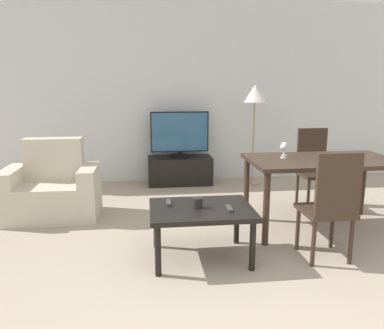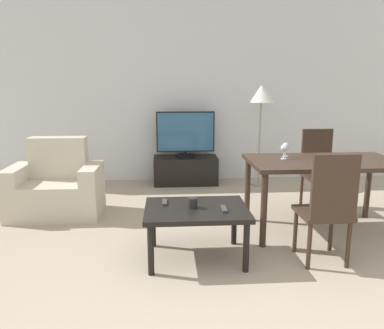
{
  "view_description": "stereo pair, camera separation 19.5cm",
  "coord_description": "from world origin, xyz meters",
  "px_view_note": "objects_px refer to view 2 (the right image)",
  "views": [
    {
      "loc": [
        -0.66,
        -1.82,
        1.46
      ],
      "look_at": [
        -0.21,
        1.94,
        0.65
      ],
      "focal_mm": 35.0,
      "sensor_mm": 36.0,
      "label": 1
    },
    {
      "loc": [
        -0.47,
        -1.84,
        1.46
      ],
      "look_at": [
        -0.21,
        1.94,
        0.65
      ],
      "focal_mm": 35.0,
      "sensor_mm": 36.0,
      "label": 2
    }
  ],
  "objects_px": {
    "wine_glass_center": "(284,149)",
    "dining_chair_near": "(328,205)",
    "tv_stand": "(186,170)",
    "remote_secondary": "(165,202)",
    "coffee_table": "(196,214)",
    "dining_chair_far": "(319,166)",
    "wine_glass_left": "(286,147)",
    "tv": "(185,134)",
    "floor_lamp": "(261,98)",
    "remote_primary": "(224,209)",
    "dining_table": "(323,168)",
    "cup_white_near": "(193,203)",
    "armchair": "(57,188)"
  },
  "relations": [
    {
      "from": "wine_glass_center",
      "to": "dining_chair_near",
      "type": "bearing_deg",
      "value": -81.01
    },
    {
      "from": "tv_stand",
      "to": "remote_secondary",
      "type": "xyz_separation_m",
      "value": [
        -0.31,
        -2.36,
        0.26
      ]
    },
    {
      "from": "coffee_table",
      "to": "wine_glass_center",
      "type": "xyz_separation_m",
      "value": [
        0.92,
        0.61,
        0.44
      ]
    },
    {
      "from": "dining_chair_far",
      "to": "wine_glass_left",
      "type": "distance_m",
      "value": 0.85
    },
    {
      "from": "dining_chair_far",
      "to": "tv",
      "type": "bearing_deg",
      "value": 141.03
    },
    {
      "from": "tv",
      "to": "dining_chair_far",
      "type": "xyz_separation_m",
      "value": [
        1.52,
        -1.23,
        -0.23
      ]
    },
    {
      "from": "floor_lamp",
      "to": "remote_primary",
      "type": "relative_size",
      "value": 9.73
    },
    {
      "from": "floor_lamp",
      "to": "remote_primary",
      "type": "height_order",
      "value": "floor_lamp"
    },
    {
      "from": "tv_stand",
      "to": "dining_table",
      "type": "bearing_deg",
      "value": -57.08
    },
    {
      "from": "floor_lamp",
      "to": "remote_secondary",
      "type": "relative_size",
      "value": 9.73
    },
    {
      "from": "coffee_table",
      "to": "tv_stand",
      "type": "bearing_deg",
      "value": 89.07
    },
    {
      "from": "remote_primary",
      "to": "dining_chair_far",
      "type": "bearing_deg",
      "value": 44.95
    },
    {
      "from": "wine_glass_left",
      "to": "wine_glass_center",
      "type": "bearing_deg",
      "value": -114.38
    },
    {
      "from": "floor_lamp",
      "to": "wine_glass_left",
      "type": "height_order",
      "value": "floor_lamp"
    },
    {
      "from": "dining_table",
      "to": "remote_primary",
      "type": "xyz_separation_m",
      "value": [
        -1.08,
        -0.62,
        -0.19
      ]
    },
    {
      "from": "cup_white_near",
      "to": "wine_glass_center",
      "type": "bearing_deg",
      "value": 32.88
    },
    {
      "from": "tv",
      "to": "cup_white_near",
      "type": "height_order",
      "value": "tv"
    },
    {
      "from": "armchair",
      "to": "remote_primary",
      "type": "bearing_deg",
      "value": -37.27
    },
    {
      "from": "dining_chair_far",
      "to": "wine_glass_left",
      "type": "xyz_separation_m",
      "value": [
        -0.59,
        -0.53,
        0.33
      ]
    },
    {
      "from": "dining_chair_near",
      "to": "wine_glass_center",
      "type": "distance_m",
      "value": 0.87
    },
    {
      "from": "dining_table",
      "to": "wine_glass_left",
      "type": "relative_size",
      "value": 10.1
    },
    {
      "from": "dining_chair_near",
      "to": "wine_glass_center",
      "type": "xyz_separation_m",
      "value": [
        -0.13,
        0.79,
        0.33
      ]
    },
    {
      "from": "tv_stand",
      "to": "dining_chair_near",
      "type": "xyz_separation_m",
      "value": [
        1.01,
        -2.67,
        0.31
      ]
    },
    {
      "from": "dining_chair_near",
      "to": "wine_glass_left",
      "type": "relative_size",
      "value": 6.47
    },
    {
      "from": "coffee_table",
      "to": "remote_secondary",
      "type": "height_order",
      "value": "remote_secondary"
    },
    {
      "from": "dining_table",
      "to": "wine_glass_left",
      "type": "height_order",
      "value": "wine_glass_left"
    },
    {
      "from": "remote_secondary",
      "to": "wine_glass_left",
      "type": "bearing_deg",
      "value": 25.8
    },
    {
      "from": "dining_chair_far",
      "to": "wine_glass_center",
      "type": "distance_m",
      "value": 0.97
    },
    {
      "from": "cup_white_near",
      "to": "wine_glass_left",
      "type": "bearing_deg",
      "value": 36.15
    },
    {
      "from": "remote_secondary",
      "to": "cup_white_near",
      "type": "relative_size",
      "value": 1.73
    },
    {
      "from": "tv_stand",
      "to": "remote_primary",
      "type": "distance_m",
      "value": 2.59
    },
    {
      "from": "armchair",
      "to": "coffee_table",
      "type": "bearing_deg",
      "value": -39.3
    },
    {
      "from": "tv",
      "to": "floor_lamp",
      "type": "height_order",
      "value": "floor_lamp"
    },
    {
      "from": "floor_lamp",
      "to": "remote_secondary",
      "type": "xyz_separation_m",
      "value": [
        -1.38,
        -2.23,
        -0.81
      ]
    },
    {
      "from": "armchair",
      "to": "floor_lamp",
      "type": "bearing_deg",
      "value": 23.35
    },
    {
      "from": "tv_stand",
      "to": "floor_lamp",
      "type": "relative_size",
      "value": 0.65
    },
    {
      "from": "dining_chair_near",
      "to": "floor_lamp",
      "type": "xyz_separation_m",
      "value": [
        0.07,
        2.54,
        0.76
      ]
    },
    {
      "from": "remote_secondary",
      "to": "coffee_table",
      "type": "bearing_deg",
      "value": -26.2
    },
    {
      "from": "tv",
      "to": "dining_table",
      "type": "distance_m",
      "value": 2.33
    },
    {
      "from": "remote_secondary",
      "to": "dining_chair_far",
      "type": "bearing_deg",
      "value": 31.62
    },
    {
      "from": "armchair",
      "to": "wine_glass_left",
      "type": "height_order",
      "value": "wine_glass_left"
    },
    {
      "from": "remote_primary",
      "to": "tv",
      "type": "bearing_deg",
      "value": 94.03
    },
    {
      "from": "floor_lamp",
      "to": "wine_glass_center",
      "type": "height_order",
      "value": "floor_lamp"
    },
    {
      "from": "tv",
      "to": "dining_table",
      "type": "height_order",
      "value": "tv"
    },
    {
      "from": "coffee_table",
      "to": "wine_glass_left",
      "type": "xyz_separation_m",
      "value": [
        0.98,
        0.73,
        0.44
      ]
    },
    {
      "from": "tv_stand",
      "to": "cup_white_near",
      "type": "height_order",
      "value": "cup_white_near"
    },
    {
      "from": "tv_stand",
      "to": "coffee_table",
      "type": "distance_m",
      "value": 2.5
    },
    {
      "from": "coffee_table",
      "to": "armchair",
      "type": "bearing_deg",
      "value": 140.7
    },
    {
      "from": "floor_lamp",
      "to": "dining_table",
      "type": "bearing_deg",
      "value": -84.12
    },
    {
      "from": "tv_stand",
      "to": "wine_glass_left",
      "type": "height_order",
      "value": "wine_glass_left"
    }
  ]
}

